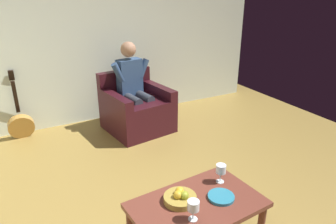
{
  "coord_description": "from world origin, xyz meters",
  "views": [
    {
      "loc": [
        0.82,
        1.74,
        1.98
      ],
      "look_at": [
        -0.66,
        -1.05,
        0.71
      ],
      "focal_mm": 33.17,
      "sensor_mm": 36.0,
      "label": 1
    }
  ],
  "objects_px": {
    "guitar": "(21,124)",
    "coffee_table": "(197,209)",
    "wine_glass_far": "(221,170)",
    "fruit_bowl": "(180,198)",
    "decorative_dish": "(221,197)",
    "person_seated": "(134,84)",
    "armchair": "(136,110)",
    "wine_glass_near": "(193,207)"
  },
  "relations": [
    {
      "from": "armchair",
      "to": "fruit_bowl",
      "type": "height_order",
      "value": "armchair"
    },
    {
      "from": "wine_glass_far",
      "to": "fruit_bowl",
      "type": "height_order",
      "value": "wine_glass_far"
    },
    {
      "from": "person_seated",
      "to": "guitar",
      "type": "bearing_deg",
      "value": -24.03
    },
    {
      "from": "coffee_table",
      "to": "fruit_bowl",
      "type": "height_order",
      "value": "fruit_bowl"
    },
    {
      "from": "armchair",
      "to": "wine_glass_near",
      "type": "distance_m",
      "value": 2.54
    },
    {
      "from": "coffee_table",
      "to": "decorative_dish",
      "type": "relative_size",
      "value": 4.99
    },
    {
      "from": "guitar",
      "to": "wine_glass_near",
      "type": "bearing_deg",
      "value": 108.19
    },
    {
      "from": "guitar",
      "to": "wine_glass_far",
      "type": "height_order",
      "value": "guitar"
    },
    {
      "from": "armchair",
      "to": "wine_glass_near",
      "type": "height_order",
      "value": "armchair"
    },
    {
      "from": "armchair",
      "to": "decorative_dish",
      "type": "distance_m",
      "value": 2.38
    },
    {
      "from": "armchair",
      "to": "decorative_dish",
      "type": "bearing_deg",
      "value": 75.9
    },
    {
      "from": "person_seated",
      "to": "wine_glass_near",
      "type": "height_order",
      "value": "person_seated"
    },
    {
      "from": "wine_glass_far",
      "to": "decorative_dish",
      "type": "xyz_separation_m",
      "value": [
        0.13,
        0.18,
        -0.11
      ]
    },
    {
      "from": "armchair",
      "to": "decorative_dish",
      "type": "height_order",
      "value": "armchair"
    },
    {
      "from": "person_seated",
      "to": "guitar",
      "type": "height_order",
      "value": "person_seated"
    },
    {
      "from": "guitar",
      "to": "wine_glass_near",
      "type": "xyz_separation_m",
      "value": [
        -0.97,
        2.95,
        0.32
      ]
    },
    {
      "from": "coffee_table",
      "to": "wine_glass_far",
      "type": "xyz_separation_m",
      "value": [
        -0.33,
        -0.15,
        0.18
      ]
    },
    {
      "from": "armchair",
      "to": "guitar",
      "type": "xyz_separation_m",
      "value": [
        1.54,
        -0.48,
        -0.09
      ]
    },
    {
      "from": "person_seated",
      "to": "fruit_bowl",
      "type": "bearing_deg",
      "value": 68.35
    },
    {
      "from": "armchair",
      "to": "guitar",
      "type": "height_order",
      "value": "guitar"
    },
    {
      "from": "armchair",
      "to": "guitar",
      "type": "relative_size",
      "value": 1.01
    },
    {
      "from": "wine_glass_near",
      "to": "decorative_dish",
      "type": "xyz_separation_m",
      "value": [
        -0.33,
        -0.1,
        -0.1
      ]
    },
    {
      "from": "fruit_bowl",
      "to": "decorative_dish",
      "type": "xyz_separation_m",
      "value": [
        -0.31,
        0.12,
        -0.02
      ]
    },
    {
      "from": "person_seated",
      "to": "decorative_dish",
      "type": "relative_size",
      "value": 5.95
    },
    {
      "from": "guitar",
      "to": "decorative_dish",
      "type": "xyz_separation_m",
      "value": [
        -1.3,
        2.84,
        0.22
      ]
    },
    {
      "from": "guitar",
      "to": "wine_glass_far",
      "type": "distance_m",
      "value": 3.04
    },
    {
      "from": "armchair",
      "to": "coffee_table",
      "type": "height_order",
      "value": "armchair"
    },
    {
      "from": "coffee_table",
      "to": "wine_glass_near",
      "type": "bearing_deg",
      "value": 47.42
    },
    {
      "from": "wine_glass_far",
      "to": "decorative_dish",
      "type": "distance_m",
      "value": 0.25
    },
    {
      "from": "coffee_table",
      "to": "wine_glass_near",
      "type": "relative_size",
      "value": 6.62
    },
    {
      "from": "person_seated",
      "to": "wine_glass_far",
      "type": "relative_size",
      "value": 7.54
    },
    {
      "from": "armchair",
      "to": "coffee_table",
      "type": "relative_size",
      "value": 0.9
    },
    {
      "from": "coffee_table",
      "to": "armchair",
      "type": "bearing_deg",
      "value": -100.86
    },
    {
      "from": "guitar",
      "to": "fruit_bowl",
      "type": "relative_size",
      "value": 3.65
    },
    {
      "from": "guitar",
      "to": "coffee_table",
      "type": "bearing_deg",
      "value": 111.38
    },
    {
      "from": "person_seated",
      "to": "coffee_table",
      "type": "bearing_deg",
      "value": 71.32
    },
    {
      "from": "guitar",
      "to": "fruit_bowl",
      "type": "distance_m",
      "value": 2.91
    },
    {
      "from": "coffee_table",
      "to": "wine_glass_far",
      "type": "height_order",
      "value": "wine_glass_far"
    },
    {
      "from": "person_seated",
      "to": "guitar",
      "type": "relative_size",
      "value": 1.34
    },
    {
      "from": "armchair",
      "to": "fruit_bowl",
      "type": "relative_size",
      "value": 3.67
    },
    {
      "from": "wine_glass_far",
      "to": "fruit_bowl",
      "type": "relative_size",
      "value": 0.65
    },
    {
      "from": "decorative_dish",
      "to": "armchair",
      "type": "bearing_deg",
      "value": -95.94
    }
  ]
}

